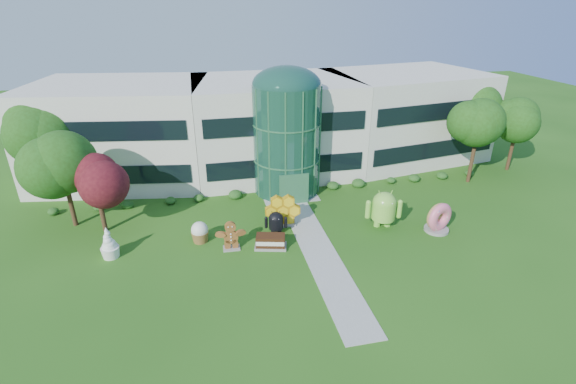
{
  "coord_description": "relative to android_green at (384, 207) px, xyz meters",
  "views": [
    {
      "loc": [
        -7.64,
        -23.23,
        16.55
      ],
      "look_at": [
        -1.19,
        6.0,
        2.6
      ],
      "focal_mm": 26.0,
      "sensor_mm": 36.0,
      "label": 1
    }
  ],
  "objects": [
    {
      "name": "honeycomb",
      "position": [
        -7.73,
        1.88,
        -0.53
      ],
      "size": [
        3.08,
        1.35,
        2.35
      ],
      "primitive_type": null,
      "rotation": [
        0.0,
        0.0,
        -0.09
      ],
      "color": "yellow",
      "rests_on": "ground"
    },
    {
      "name": "trees_backdrop",
      "position": [
        -5.98,
        9.43,
        2.49
      ],
      "size": [
        52.0,
        8.0,
        8.4
      ],
      "primitive_type": null,
      "color": "#214411",
      "rests_on": "ground"
    },
    {
      "name": "android_green",
      "position": [
        0.0,
        0.0,
        0.0
      ],
      "size": [
        3.33,
        2.53,
        3.42
      ],
      "primitive_type": null,
      "rotation": [
        0.0,
        0.0,
        -0.18
      ],
      "color": "#80CD41",
      "rests_on": "ground"
    },
    {
      "name": "gingerbread",
      "position": [
        -12.09,
        -0.78,
        -0.58
      ],
      "size": [
        2.47,
        1.02,
        2.25
      ],
      "primitive_type": null,
      "rotation": [
        0.0,
        0.0,
        -0.03
      ],
      "color": "brown",
      "rests_on": "ground"
    },
    {
      "name": "ground",
      "position": [
        -5.98,
        -3.57,
        -1.71
      ],
      "size": [
        140.0,
        140.0,
        0.0
      ],
      "primitive_type": "plane",
      "color": "#215114",
      "rests_on": "ground"
    },
    {
      "name": "ice_cream_sandwich",
      "position": [
        -9.28,
        -1.24,
        -1.2
      ],
      "size": [
        2.5,
        1.66,
        1.02
      ],
      "primitive_type": null,
      "rotation": [
        0.0,
        0.0,
        -0.24
      ],
      "color": "#321C0B",
      "rests_on": "ground"
    },
    {
      "name": "donut",
      "position": [
        3.82,
        -1.64,
        -0.49
      ],
      "size": [
        2.57,
        1.79,
        2.44
      ],
      "primitive_type": null,
      "rotation": [
        0.0,
        0.0,
        0.31
      ],
      "color": "#F75E85",
      "rests_on": "ground"
    },
    {
      "name": "walkway",
      "position": [
        -5.98,
        -1.57,
        -1.69
      ],
      "size": [
        2.4,
        20.0,
        0.04
      ],
      "primitive_type": "cube",
      "color": "#9E9E93",
      "rests_on": "ground"
    },
    {
      "name": "android_black",
      "position": [
        -8.49,
        0.77,
        -0.68
      ],
      "size": [
        2.02,
        1.54,
        2.07
      ],
      "primitive_type": null,
      "rotation": [
        0.0,
        0.0,
        -0.19
      ],
      "color": "black",
      "rests_on": "ground"
    },
    {
      "name": "cupcake",
      "position": [
        -14.26,
        0.73,
        -0.9
      ],
      "size": [
        1.79,
        1.79,
        1.62
      ],
      "primitive_type": null,
      "rotation": [
        0.0,
        0.0,
        0.43
      ],
      "color": "white",
      "rests_on": "ground"
    },
    {
      "name": "building",
      "position": [
        -5.98,
        14.43,
        2.94
      ],
      "size": [
        46.0,
        15.0,
        9.3
      ],
      "primitive_type": null,
      "color": "beige",
      "rests_on": "ground"
    },
    {
      "name": "atrium",
      "position": [
        -5.98,
        8.43,
        3.19
      ],
      "size": [
        6.0,
        6.0,
        9.8
      ],
      "primitive_type": "cylinder",
      "color": "#194738",
      "rests_on": "ground"
    },
    {
      "name": "froyo",
      "position": [
        -20.46,
        -0.01,
        -0.54
      ],
      "size": [
        1.57,
        1.57,
        2.33
      ],
      "primitive_type": null,
      "rotation": [
        0.0,
        0.0,
        0.17
      ],
      "color": "white",
      "rests_on": "ground"
    },
    {
      "name": "tree_red",
      "position": [
        -21.48,
        3.93,
        1.29
      ],
      "size": [
        4.0,
        4.0,
        6.0
      ],
      "primitive_type": null,
      "color": "#3F0C14",
      "rests_on": "ground"
    }
  ]
}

